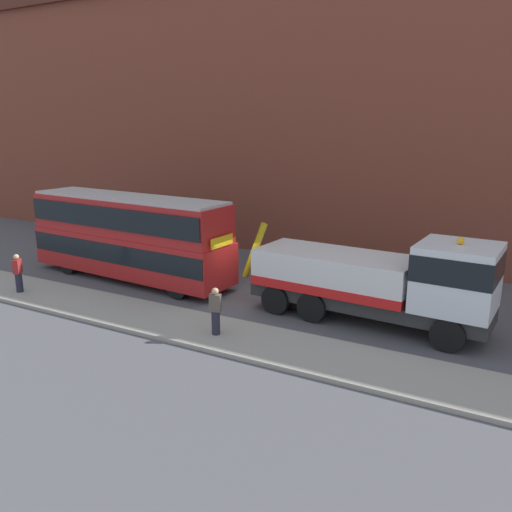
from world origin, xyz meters
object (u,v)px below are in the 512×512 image
object	(u,v)px
recovery_tow_truck	(379,279)
double_decker_bus	(129,234)
pedestrian_onlooker	(18,274)
pedestrian_bystander	(216,312)

from	to	relation	value
recovery_tow_truck	double_decker_bus	xyz separation A→B (m)	(-12.18, 0.03, 0.47)
double_decker_bus	pedestrian_onlooker	world-z (taller)	double_decker_bus
double_decker_bus	pedestrian_bystander	bearing A→B (deg)	-24.67
pedestrian_bystander	pedestrian_onlooker	bearing A→B (deg)	74.31
recovery_tow_truck	pedestrian_onlooker	size ratio (longest dim) A/B	5.97
double_decker_bus	pedestrian_bystander	xyz separation A→B (m)	(7.58, -4.09, -1.25)
double_decker_bus	pedestrian_onlooker	bearing A→B (deg)	-117.87
pedestrian_onlooker	pedestrian_bystander	size ratio (longest dim) A/B	1.00
pedestrian_onlooker	pedestrian_bystander	world-z (taller)	same
recovery_tow_truck	pedestrian_bystander	distance (m)	6.19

